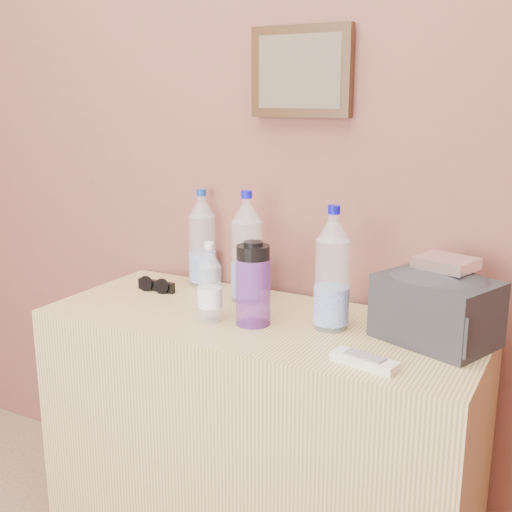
% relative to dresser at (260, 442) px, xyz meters
% --- Properties ---
extents(picture_frame, '(0.30, 0.03, 0.25)m').
position_rel_dresser_xyz_m(picture_frame, '(0.00, 0.24, 1.03)').
color(picture_frame, '#382311').
rests_on(picture_frame, room_shell).
extents(dresser, '(1.19, 0.50, 0.75)m').
position_rel_dresser_xyz_m(dresser, '(0.00, 0.00, 0.00)').
color(dresser, '#A5824E').
rests_on(dresser, ground).
extents(pet_large_b, '(0.08, 0.08, 0.31)m').
position_rel_dresser_xyz_m(pet_large_b, '(-0.31, 0.20, 0.51)').
color(pet_large_b, silver).
rests_on(pet_large_b, dresser).
extents(pet_large_c, '(0.09, 0.09, 0.33)m').
position_rel_dresser_xyz_m(pet_large_c, '(-0.11, 0.13, 0.52)').
color(pet_large_c, white).
rests_on(pet_large_c, dresser).
extents(pet_large_d, '(0.09, 0.09, 0.32)m').
position_rel_dresser_xyz_m(pet_large_d, '(0.20, 0.02, 0.52)').
color(pet_large_d, silver).
rests_on(pet_large_d, dresser).
extents(pet_small, '(0.06, 0.06, 0.22)m').
position_rel_dresser_xyz_m(pet_small, '(-0.11, -0.08, 0.47)').
color(pet_small, white).
rests_on(pet_small, dresser).
extents(nalgene_bottle, '(0.09, 0.09, 0.22)m').
position_rel_dresser_xyz_m(nalgene_bottle, '(0.00, -0.05, 0.48)').
color(nalgene_bottle, '#6C2D98').
rests_on(nalgene_bottle, dresser).
extents(sunglasses, '(0.13, 0.05, 0.03)m').
position_rel_dresser_xyz_m(sunglasses, '(-0.40, 0.07, 0.39)').
color(sunglasses, black).
rests_on(sunglasses, dresser).
extents(ac_remote, '(0.16, 0.08, 0.02)m').
position_rel_dresser_xyz_m(ac_remote, '(0.35, -0.17, 0.38)').
color(ac_remote, silver).
rests_on(ac_remote, dresser).
extents(toiletry_bag, '(0.32, 0.28, 0.18)m').
position_rel_dresser_xyz_m(toiletry_bag, '(0.46, 0.06, 0.46)').
color(toiletry_bag, black).
rests_on(toiletry_bag, dresser).
extents(foil_packet, '(0.16, 0.14, 0.03)m').
position_rel_dresser_xyz_m(foil_packet, '(0.47, 0.08, 0.57)').
color(foil_packet, silver).
rests_on(foil_packet, toiletry_bag).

